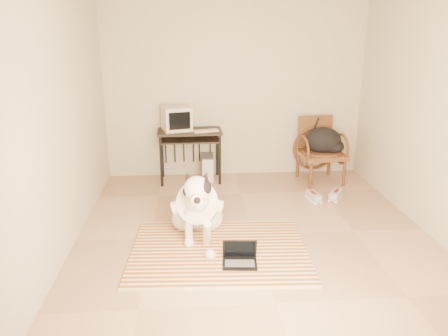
{
  "coord_description": "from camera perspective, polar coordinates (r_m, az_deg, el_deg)",
  "views": [
    {
      "loc": [
        -0.69,
        -4.49,
        2.25
      ],
      "look_at": [
        -0.34,
        0.02,
        0.81
      ],
      "focal_mm": 35.0,
      "sensor_mm": 36.0,
      "label": 1
    }
  ],
  "objects": [
    {
      "name": "computer_desk",
      "position": [
        6.62,
        -4.49,
        3.96
      ],
      "size": [
        0.97,
        0.55,
        0.8
      ],
      "color": "black",
      "rests_on": "floor"
    },
    {
      "name": "pc_tower",
      "position": [
        6.79,
        -2.14,
        0.06
      ],
      "size": [
        0.18,
        0.42,
        0.39
      ],
      "color": "#4F4F52",
      "rests_on": "floor"
    },
    {
      "name": "backpack",
      "position": [
        6.74,
        13.0,
        3.38
      ],
      "size": [
        0.59,
        0.45,
        0.41
      ],
      "color": "black",
      "rests_on": "rattan_chair"
    },
    {
      "name": "wall_left",
      "position": [
        4.76,
        -20.38,
        5.71
      ],
      "size": [
        0.0,
        4.5,
        4.5
      ],
      "primitive_type": "plane",
      "rotation": [
        1.57,
        0.0,
        1.57
      ],
      "color": "#BFB49C",
      "rests_on": "floor"
    },
    {
      "name": "sneaker_right",
      "position": [
        6.26,
        14.38,
        -3.47
      ],
      "size": [
        0.27,
        0.33,
        0.11
      ],
      "color": "white",
      "rests_on": "floor"
    },
    {
      "name": "floor",
      "position": [
        5.07,
        3.92,
        -8.68
      ],
      "size": [
        4.5,
        4.5,
        0.0
      ],
      "primitive_type": "plane",
      "color": "tan",
      "rests_on": "ground"
    },
    {
      "name": "wall_back",
      "position": [
        6.84,
        1.45,
        10.13
      ],
      "size": [
        4.5,
        0.0,
        4.5
      ],
      "primitive_type": "plane",
      "rotation": [
        1.57,
        0.0,
        0.0
      ],
      "color": "#BFB49C",
      "rests_on": "floor"
    },
    {
      "name": "rug",
      "position": [
        4.69,
        -0.6,
        -10.78
      ],
      "size": [
        1.92,
        1.5,
        0.02
      ],
      "color": "#B63C08",
      "rests_on": "floor"
    },
    {
      "name": "crt_monitor",
      "position": [
        6.59,
        -6.21,
        6.44
      ],
      "size": [
        0.49,
        0.47,
        0.36
      ],
      "color": "#C4B49A",
      "rests_on": "computer_desk"
    },
    {
      "name": "sneaker_left",
      "position": [
        6.13,
        11.6,
        -3.72
      ],
      "size": [
        0.17,
        0.32,
        0.11
      ],
      "color": "white",
      "rests_on": "floor"
    },
    {
      "name": "wall_right",
      "position": [
        5.31,
        26.26,
        6.13
      ],
      "size": [
        0.0,
        4.5,
        4.5
      ],
      "primitive_type": "plane",
      "rotation": [
        1.57,
        0.0,
        -1.57
      ],
      "color": "#BFB49C",
      "rests_on": "floor"
    },
    {
      "name": "desk_keyboard",
      "position": [
        6.51,
        -2.37,
        4.87
      ],
      "size": [
        0.39,
        0.22,
        0.02
      ],
      "primitive_type": "cube",
      "rotation": [
        0.0,
        0.0,
        0.25
      ],
      "color": "#C4B49A",
      "rests_on": "computer_desk"
    },
    {
      "name": "wall_front",
      "position": [
        2.51,
        11.88,
        -3.65
      ],
      "size": [
        4.5,
        0.0,
        4.5
      ],
      "primitive_type": "plane",
      "rotation": [
        -1.57,
        0.0,
        0.0
      ],
      "color": "#BFB49C",
      "rests_on": "floor"
    },
    {
      "name": "laptop",
      "position": [
        4.43,
        2.07,
        -11.61
      ],
      "size": [
        0.36,
        0.27,
        0.24
      ],
      "color": "black",
      "rests_on": "rug"
    },
    {
      "name": "rattan_chair",
      "position": [
        6.83,
        12.41,
        2.34
      ],
      "size": [
        0.71,
        0.69,
        0.97
      ],
      "color": "brown",
      "rests_on": "floor"
    },
    {
      "name": "dog",
      "position": [
        4.87,
        -3.5,
        -5.22
      ],
      "size": [
        0.59,
        1.23,
        0.89
      ],
      "color": "white",
      "rests_on": "rug"
    }
  ]
}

